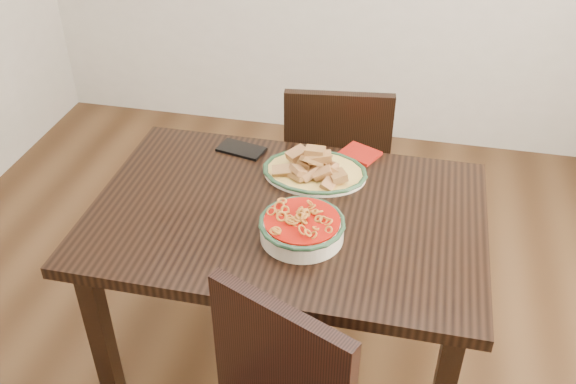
% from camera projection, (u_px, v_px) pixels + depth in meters
% --- Properties ---
extents(floor, '(3.50, 3.50, 0.00)m').
position_uv_depth(floor, '(272.00, 345.00, 2.56)').
color(floor, '#3B2412').
rests_on(floor, ground).
extents(dining_table, '(1.25, 0.83, 0.75)m').
position_uv_depth(dining_table, '(287.00, 234.00, 2.10)').
color(dining_table, black).
rests_on(dining_table, ground).
extents(chair_far, '(0.47, 0.47, 0.89)m').
position_uv_depth(chair_far, '(336.00, 165.00, 2.72)').
color(chair_far, black).
rests_on(chair_far, ground).
extents(fish_plate, '(0.36, 0.28, 0.11)m').
position_uv_depth(fish_plate, '(315.00, 164.00, 2.18)').
color(fish_plate, '#EFE3CA').
rests_on(fish_plate, dining_table).
extents(noodle_bowl, '(0.26, 0.26, 0.08)m').
position_uv_depth(noodle_bowl, '(302.00, 226.00, 1.91)').
color(noodle_bowl, beige).
rests_on(noodle_bowl, dining_table).
extents(smartphone, '(0.18, 0.12, 0.01)m').
position_uv_depth(smartphone, '(241.00, 149.00, 2.34)').
color(smartphone, black).
rests_on(smartphone, dining_table).
extents(napkin, '(0.16, 0.15, 0.01)m').
position_uv_depth(napkin, '(360.00, 154.00, 2.31)').
color(napkin, '#9C140B').
rests_on(napkin, dining_table).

